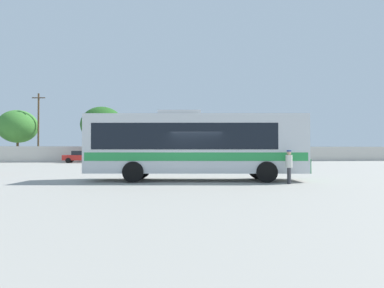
% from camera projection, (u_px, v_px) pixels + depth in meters
% --- Properties ---
extents(ground_plane, '(300.00, 300.00, 0.00)m').
position_uv_depth(ground_plane, '(176.00, 170.00, 27.59)').
color(ground_plane, gray).
extents(perimeter_wall, '(80.00, 0.30, 2.09)m').
position_uv_depth(perimeter_wall, '(163.00, 154.00, 47.26)').
color(perimeter_wall, beige).
rests_on(perimeter_wall, ground_plane).
extents(coach_bus_silver_green, '(11.49, 4.14, 3.65)m').
position_uv_depth(coach_bus_silver_green, '(193.00, 143.00, 18.23)').
color(coach_bus_silver_green, silver).
rests_on(coach_bus_silver_green, ground_plane).
extents(attendant_by_bus_door, '(0.36, 0.36, 1.59)m').
position_uv_depth(attendant_by_bus_door, '(289.00, 165.00, 16.38)').
color(attendant_by_bus_door, '#38383D').
rests_on(attendant_by_bus_door, ground_plane).
extents(parked_car_leftmost_red, '(4.05, 2.02, 1.50)m').
position_uv_depth(parked_car_leftmost_red, '(81.00, 156.00, 43.43)').
color(parked_car_leftmost_red, red).
rests_on(parked_car_leftmost_red, ground_plane).
extents(parked_car_second_dark_blue, '(4.23, 2.24, 1.46)m').
position_uv_depth(parked_car_second_dark_blue, '(136.00, 157.00, 43.39)').
color(parked_car_second_dark_blue, navy).
rests_on(parked_car_second_dark_blue, ground_plane).
extents(parked_car_third_dark_blue, '(4.33, 2.10, 1.40)m').
position_uv_depth(parked_car_third_dark_blue, '(184.00, 157.00, 44.21)').
color(parked_car_third_dark_blue, navy).
rests_on(parked_car_third_dark_blue, ground_plane).
extents(utility_pole_near, '(1.80, 0.38, 9.39)m').
position_uv_depth(utility_pole_near, '(38.00, 126.00, 47.59)').
color(utility_pole_near, '#4C3823').
rests_on(utility_pole_near, ground_plane).
extents(utility_pole_far, '(1.80, 0.24, 7.44)m').
position_uv_depth(utility_pole_far, '(106.00, 133.00, 48.05)').
color(utility_pole_far, '#4C3823').
rests_on(utility_pole_far, ground_plane).
extents(roadside_tree_left, '(5.32, 5.32, 7.12)m').
position_uv_depth(roadside_tree_left, '(18.00, 126.00, 47.80)').
color(roadside_tree_left, brown).
rests_on(roadside_tree_left, ground_plane).
extents(roadside_tree_midleft, '(6.00, 6.00, 7.75)m').
position_uv_depth(roadside_tree_midleft, '(102.00, 125.00, 49.21)').
color(roadside_tree_midleft, brown).
rests_on(roadside_tree_midleft, ground_plane).
extents(roadside_tree_midright, '(4.04, 4.04, 5.57)m').
position_uv_depth(roadside_tree_midright, '(155.00, 134.00, 49.72)').
color(roadside_tree_midright, brown).
rests_on(roadside_tree_midright, ground_plane).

